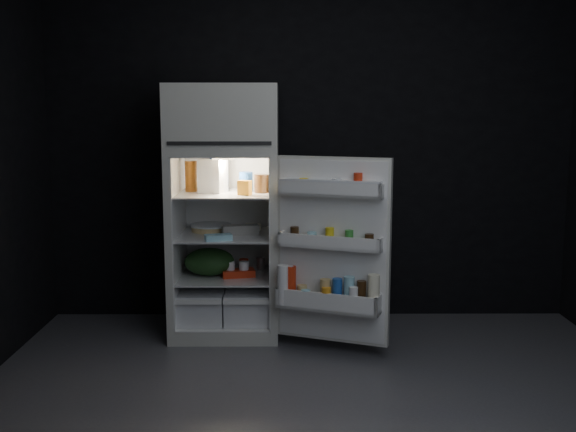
{
  "coord_description": "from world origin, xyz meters",
  "views": [
    {
      "loc": [
        -0.2,
        -3.47,
        1.6
      ],
      "look_at": [
        -0.17,
        1.0,
        0.9
      ],
      "focal_mm": 42.0,
      "sensor_mm": 36.0,
      "label": 1
    }
  ],
  "objects_px": {
    "refrigerator": "(225,202)",
    "yogurt_tray": "(238,273)",
    "fridge_door": "(331,254)",
    "egg_carton": "(240,230)",
    "milk_jug": "(213,176)"
  },
  "relations": [
    {
      "from": "refrigerator",
      "to": "yogurt_tray",
      "type": "xyz_separation_m",
      "value": [
        0.1,
        -0.1,
        -0.5
      ]
    },
    {
      "from": "refrigerator",
      "to": "yogurt_tray",
      "type": "relative_size",
      "value": 7.74
    },
    {
      "from": "milk_jug",
      "to": "yogurt_tray",
      "type": "xyz_separation_m",
      "value": [
        0.18,
        -0.06,
        -0.69
      ]
    },
    {
      "from": "fridge_door",
      "to": "milk_jug",
      "type": "bearing_deg",
      "value": 149.56
    },
    {
      "from": "refrigerator",
      "to": "yogurt_tray",
      "type": "bearing_deg",
      "value": -45.51
    },
    {
      "from": "refrigerator",
      "to": "fridge_door",
      "type": "height_order",
      "value": "refrigerator"
    },
    {
      "from": "yogurt_tray",
      "to": "refrigerator",
      "type": "bearing_deg",
      "value": 122.3
    },
    {
      "from": "refrigerator",
      "to": "egg_carton",
      "type": "height_order",
      "value": "refrigerator"
    },
    {
      "from": "refrigerator",
      "to": "egg_carton",
      "type": "relative_size",
      "value": 6.87
    },
    {
      "from": "egg_carton",
      "to": "yogurt_tray",
      "type": "height_order",
      "value": "egg_carton"
    },
    {
      "from": "refrigerator",
      "to": "milk_jug",
      "type": "distance_m",
      "value": 0.21
    },
    {
      "from": "fridge_door",
      "to": "egg_carton",
      "type": "relative_size",
      "value": 4.71
    },
    {
      "from": "milk_jug",
      "to": "egg_carton",
      "type": "distance_m",
      "value": 0.43
    },
    {
      "from": "yogurt_tray",
      "to": "milk_jug",
      "type": "bearing_deg",
      "value": 149.49
    },
    {
      "from": "fridge_door",
      "to": "egg_carton",
      "type": "distance_m",
      "value": 0.77
    }
  ]
}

